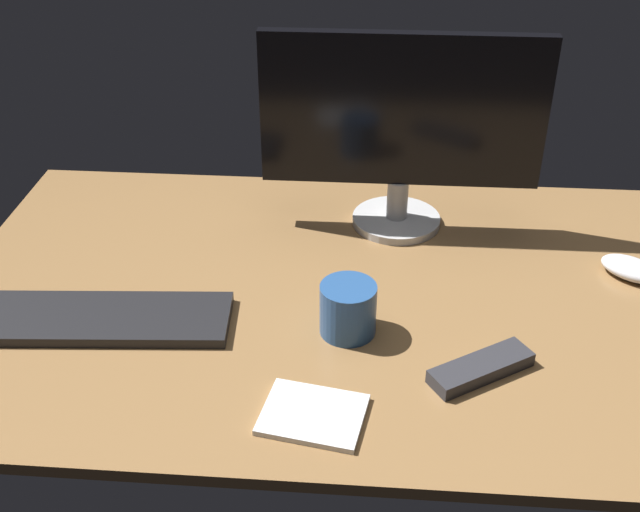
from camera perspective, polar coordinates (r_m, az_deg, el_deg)
desk at (r=134.32cm, az=2.59°, el=-3.03°), size 140.00×84.00×2.00cm
monitor at (r=144.99cm, az=6.00°, el=9.44°), size 51.80×17.14×37.74cm
keyboard at (r=131.38cm, az=-16.17°, el=-4.41°), size 44.50×15.85×1.76cm
computer_mouse at (r=147.39cm, az=21.79°, el=-0.87°), size 12.49×11.65×3.13cm
tv_remote at (r=118.83cm, az=11.68°, el=-8.02°), size 16.50×13.11×2.25cm
coffee_mug at (r=122.58cm, az=2.06°, el=-3.90°), size 8.94×8.94×8.61cm
notepad at (r=110.23cm, az=-0.51°, el=-11.51°), size 15.70×13.25×0.90cm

